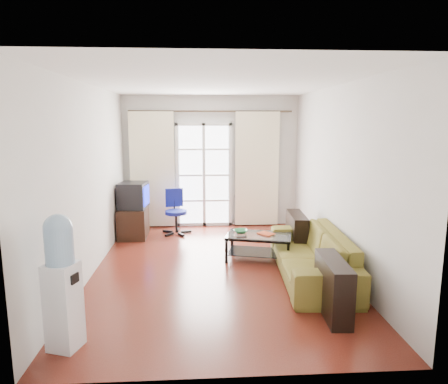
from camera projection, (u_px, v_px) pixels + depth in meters
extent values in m
plane|color=maroon|center=(217.00, 268.00, 5.98)|extent=(5.20, 5.20, 0.00)
plane|color=white|center=(216.00, 83.00, 5.52)|extent=(5.20, 5.20, 0.00)
cube|color=silver|center=(211.00, 162.00, 8.31)|extent=(3.60, 0.02, 2.70)
cube|color=silver|center=(231.00, 225.00, 3.19)|extent=(3.60, 0.02, 2.70)
cube|color=silver|center=(90.00, 181.00, 5.64)|extent=(0.02, 5.20, 2.70)
cube|color=silver|center=(339.00, 178.00, 5.86)|extent=(0.02, 5.20, 2.70)
cube|color=white|center=(204.00, 175.00, 8.30)|extent=(1.01, 0.02, 2.04)
cube|color=white|center=(204.00, 175.00, 8.29)|extent=(1.16, 0.06, 2.15)
cylinder|color=#4C3F2D|center=(211.00, 111.00, 8.03)|extent=(3.30, 0.04, 0.04)
cube|color=#FFF6CD|center=(153.00, 170.00, 8.14)|extent=(0.90, 0.07, 2.35)
cube|color=#FFF6CD|center=(257.00, 169.00, 8.27)|extent=(0.90, 0.07, 2.35)
cube|color=#9B9B9E|center=(249.00, 210.00, 8.43)|extent=(0.64, 0.12, 0.64)
imported|color=olive|center=(311.00, 254.00, 5.62)|extent=(2.34, 1.14, 0.65)
cube|color=silver|center=(259.00, 235.00, 6.30)|extent=(1.12, 0.81, 0.01)
cube|color=black|center=(259.00, 252.00, 6.35)|extent=(1.05, 0.74, 0.01)
cube|color=black|center=(226.00, 251.00, 6.18)|extent=(0.05, 0.05, 0.40)
cube|color=black|center=(288.00, 254.00, 6.00)|extent=(0.05, 0.05, 0.40)
cube|color=black|center=(232.00, 241.00, 6.68)|extent=(0.05, 0.05, 0.40)
cube|color=black|center=(289.00, 244.00, 6.50)|extent=(0.05, 0.05, 0.40)
imported|color=green|center=(241.00, 231.00, 6.40)|extent=(0.23, 0.23, 0.05)
imported|color=#A81514|center=(262.00, 235.00, 6.25)|extent=(0.43, 0.43, 0.02)
cube|color=black|center=(241.00, 237.00, 6.16)|extent=(0.15, 0.05, 0.02)
cube|color=black|center=(133.00, 222.00, 7.61)|extent=(0.52, 0.78, 0.56)
cube|color=black|center=(133.00, 195.00, 7.50)|extent=(0.54, 0.58, 0.49)
cube|color=#0C19E5|center=(146.00, 195.00, 7.49)|extent=(0.06, 0.42, 0.36)
cube|color=black|center=(122.00, 195.00, 7.50)|extent=(0.18, 0.37, 0.32)
cylinder|color=black|center=(176.00, 223.00, 7.81)|extent=(0.05, 0.05, 0.44)
cylinder|color=navy|center=(176.00, 212.00, 7.77)|extent=(0.42, 0.42, 0.07)
cube|color=navy|center=(174.00, 198.00, 7.91)|extent=(0.35, 0.12, 0.36)
cube|color=white|center=(64.00, 306.00, 3.81)|extent=(0.34, 0.34, 0.86)
cylinder|color=#82A6C9|center=(59.00, 246.00, 3.71)|extent=(0.26, 0.26, 0.34)
sphere|color=#82A6C9|center=(58.00, 228.00, 3.68)|extent=(0.26, 0.26, 0.26)
cube|color=black|center=(74.00, 278.00, 3.73)|extent=(0.07, 0.11, 0.09)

